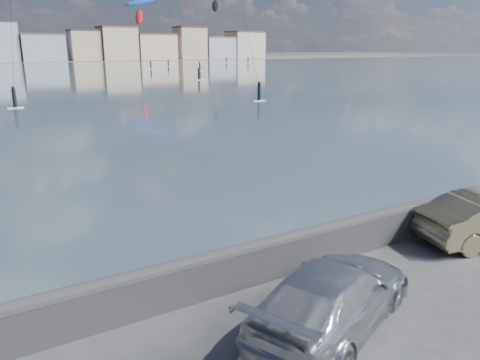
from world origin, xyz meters
name	(u,v)px	position (x,y,z in m)	size (l,w,h in m)	color
ground	(305,350)	(0.00, 0.00, 0.00)	(700.00, 700.00, 0.00)	#333335
seawall	(232,266)	(0.00, 2.70, 0.58)	(400.00, 0.36, 1.08)	#28282B
car_silver	(333,296)	(0.95, 0.34, 0.69)	(1.93, 4.74, 1.38)	#BABCC1
kitesurfer_0	(144,1)	(39.32, 113.65, 16.30)	(10.70, 10.50, 18.68)	blue
kitesurfer_10	(139,17)	(44.62, 132.59, 13.60)	(5.55, 18.56, 16.82)	red
kitesurfer_11	(215,7)	(75.69, 143.42, 18.49)	(5.41, 12.60, 21.72)	black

